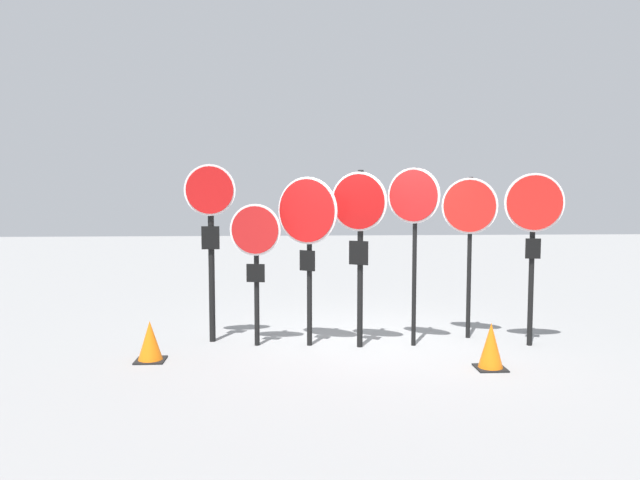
{
  "coord_description": "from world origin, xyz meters",
  "views": [
    {
      "loc": [
        -1.13,
        -8.86,
        2.26
      ],
      "look_at": [
        -0.65,
        0.0,
        1.5
      ],
      "focal_mm": 35.0,
      "sensor_mm": 36.0,
      "label": 1
    }
  ],
  "objects_px": {
    "stop_sign_5": "(469,219)",
    "stop_sign_1": "(256,246)",
    "stop_sign_3": "(359,223)",
    "stop_sign_4": "(414,212)",
    "traffic_cone_0": "(491,346)",
    "traffic_cone_1": "(150,341)",
    "stop_sign_2": "(308,225)",
    "stop_sign_6": "(534,222)",
    "stop_sign_0": "(210,222)"
  },
  "relations": [
    {
      "from": "stop_sign_5",
      "to": "stop_sign_1",
      "type": "bearing_deg",
      "value": -147.15
    },
    {
      "from": "stop_sign_1",
      "to": "stop_sign_3",
      "type": "relative_size",
      "value": 0.81
    },
    {
      "from": "stop_sign_4",
      "to": "traffic_cone_0",
      "type": "height_order",
      "value": "stop_sign_4"
    },
    {
      "from": "stop_sign_1",
      "to": "stop_sign_4",
      "type": "height_order",
      "value": "stop_sign_4"
    },
    {
      "from": "stop_sign_5",
      "to": "traffic_cone_1",
      "type": "distance_m",
      "value": 4.82
    },
    {
      "from": "stop_sign_3",
      "to": "stop_sign_5",
      "type": "bearing_deg",
      "value": 42.57
    },
    {
      "from": "stop_sign_2",
      "to": "traffic_cone_1",
      "type": "height_order",
      "value": "stop_sign_2"
    },
    {
      "from": "stop_sign_1",
      "to": "stop_sign_4",
      "type": "bearing_deg",
      "value": 7.13
    },
    {
      "from": "stop_sign_3",
      "to": "stop_sign_5",
      "type": "height_order",
      "value": "stop_sign_3"
    },
    {
      "from": "stop_sign_1",
      "to": "stop_sign_5",
      "type": "height_order",
      "value": "stop_sign_5"
    },
    {
      "from": "stop_sign_4",
      "to": "stop_sign_5",
      "type": "xyz_separation_m",
      "value": [
        0.91,
        0.4,
        -0.12
      ]
    },
    {
      "from": "stop_sign_6",
      "to": "stop_sign_0",
      "type": "bearing_deg",
      "value": -176.24
    },
    {
      "from": "stop_sign_5",
      "to": "stop_sign_0",
      "type": "bearing_deg",
      "value": -152.11
    },
    {
      "from": "stop_sign_1",
      "to": "traffic_cone_1",
      "type": "distance_m",
      "value": 1.91
    },
    {
      "from": "stop_sign_3",
      "to": "stop_sign_5",
      "type": "distance_m",
      "value": 1.74
    },
    {
      "from": "stop_sign_4",
      "to": "stop_sign_5",
      "type": "height_order",
      "value": "stop_sign_4"
    },
    {
      "from": "stop_sign_3",
      "to": "stop_sign_6",
      "type": "distance_m",
      "value": 2.45
    },
    {
      "from": "stop_sign_1",
      "to": "traffic_cone_0",
      "type": "xyz_separation_m",
      "value": [
        2.97,
        -1.27,
        -1.15
      ]
    },
    {
      "from": "stop_sign_1",
      "to": "stop_sign_4",
      "type": "relative_size",
      "value": 0.8
    },
    {
      "from": "traffic_cone_0",
      "to": "traffic_cone_1",
      "type": "xyz_separation_m",
      "value": [
        -4.31,
        0.58,
        -0.03
      ]
    },
    {
      "from": "stop_sign_5",
      "to": "stop_sign_3",
      "type": "bearing_deg",
      "value": -137.54
    },
    {
      "from": "stop_sign_0",
      "to": "stop_sign_6",
      "type": "xyz_separation_m",
      "value": [
        4.55,
        -0.48,
        0.01
      ]
    },
    {
      "from": "stop_sign_1",
      "to": "stop_sign_2",
      "type": "bearing_deg",
      "value": 7.22
    },
    {
      "from": "stop_sign_4",
      "to": "traffic_cone_1",
      "type": "relative_size",
      "value": 4.78
    },
    {
      "from": "stop_sign_2",
      "to": "stop_sign_6",
      "type": "bearing_deg",
      "value": 28.86
    },
    {
      "from": "stop_sign_1",
      "to": "stop_sign_6",
      "type": "relative_size",
      "value": 0.83
    },
    {
      "from": "stop_sign_1",
      "to": "traffic_cone_0",
      "type": "bearing_deg",
      "value": -13.03
    },
    {
      "from": "stop_sign_2",
      "to": "stop_sign_6",
      "type": "relative_size",
      "value": 0.98
    },
    {
      "from": "stop_sign_1",
      "to": "stop_sign_5",
      "type": "xyz_separation_m",
      "value": [
        3.13,
        0.29,
        0.35
      ]
    },
    {
      "from": "stop_sign_0",
      "to": "stop_sign_6",
      "type": "relative_size",
      "value": 1.05
    },
    {
      "from": "stop_sign_0",
      "to": "stop_sign_2",
      "type": "distance_m",
      "value": 1.42
    },
    {
      "from": "stop_sign_3",
      "to": "stop_sign_4",
      "type": "height_order",
      "value": "stop_sign_4"
    },
    {
      "from": "traffic_cone_1",
      "to": "stop_sign_6",
      "type": "bearing_deg",
      "value": 5.23
    },
    {
      "from": "stop_sign_4",
      "to": "stop_sign_6",
      "type": "distance_m",
      "value": 1.69
    },
    {
      "from": "stop_sign_0",
      "to": "traffic_cone_1",
      "type": "height_order",
      "value": "stop_sign_0"
    },
    {
      "from": "stop_sign_0",
      "to": "stop_sign_3",
      "type": "xyz_separation_m",
      "value": [
        2.1,
        -0.43,
        -0.01
      ]
    },
    {
      "from": "stop_sign_1",
      "to": "stop_sign_4",
      "type": "distance_m",
      "value": 2.27
    },
    {
      "from": "stop_sign_1",
      "to": "stop_sign_2",
      "type": "distance_m",
      "value": 0.79
    },
    {
      "from": "stop_sign_3",
      "to": "stop_sign_4",
      "type": "xyz_separation_m",
      "value": [
        0.77,
        0.04,
        0.15
      ]
    },
    {
      "from": "stop_sign_4",
      "to": "traffic_cone_1",
      "type": "xyz_separation_m",
      "value": [
        -3.56,
        -0.57,
        -1.65
      ]
    },
    {
      "from": "traffic_cone_1",
      "to": "stop_sign_5",
      "type": "bearing_deg",
      "value": 12.28
    },
    {
      "from": "stop_sign_3",
      "to": "traffic_cone_0",
      "type": "height_order",
      "value": "stop_sign_3"
    },
    {
      "from": "traffic_cone_0",
      "to": "stop_sign_5",
      "type": "bearing_deg",
      "value": 84.07
    },
    {
      "from": "stop_sign_0",
      "to": "stop_sign_2",
      "type": "xyz_separation_m",
      "value": [
        1.39,
        -0.31,
        -0.03
      ]
    },
    {
      "from": "stop_sign_1",
      "to": "traffic_cone_0",
      "type": "height_order",
      "value": "stop_sign_1"
    },
    {
      "from": "stop_sign_1",
      "to": "stop_sign_6",
      "type": "bearing_deg",
      "value": 7.12
    },
    {
      "from": "stop_sign_0",
      "to": "stop_sign_6",
      "type": "bearing_deg",
      "value": -4.86
    },
    {
      "from": "stop_sign_0",
      "to": "stop_sign_3",
      "type": "distance_m",
      "value": 2.14
    },
    {
      "from": "stop_sign_1",
      "to": "stop_sign_5",
      "type": "relative_size",
      "value": 0.84
    },
    {
      "from": "stop_sign_3",
      "to": "traffic_cone_0",
      "type": "relative_size",
      "value": 4.29
    }
  ]
}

